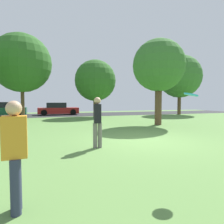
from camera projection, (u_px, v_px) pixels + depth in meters
ground_plane at (145, 141)px, 7.65m from camera, size 44.00×44.00×0.00m
road_strip at (79, 114)px, 22.77m from camera, size 44.00×6.40×0.01m
oak_tree_left at (95, 81)px, 19.20m from camera, size 4.03×4.03×5.59m
maple_tree_far at (180, 76)px, 22.64m from camera, size 4.93×4.93×6.89m
maple_tree_near at (22, 63)px, 16.57m from camera, size 4.95×4.95×7.25m
oak_tree_right at (159, 66)px, 12.68m from camera, size 3.38×3.38×5.57m
person_thrower at (15, 152)px, 2.71m from camera, size 0.33×0.30×1.57m
person_bystander at (97, 120)px, 6.50m from camera, size 0.30×0.34×1.69m
frisbee_disc at (191, 95)px, 3.84m from camera, size 0.36×0.36×0.08m
parked_car_green at (3, 110)px, 20.49m from camera, size 4.36×2.01×1.46m
parked_car_red at (58, 109)px, 22.25m from camera, size 4.41×2.08×1.38m
street_lamp_post at (160, 95)px, 21.77m from camera, size 0.14×0.14×4.50m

